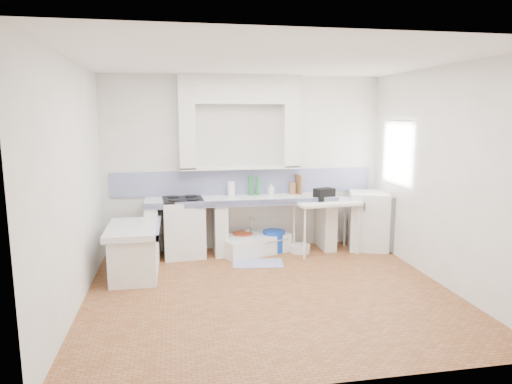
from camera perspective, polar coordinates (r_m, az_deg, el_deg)
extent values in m
plane|color=#985E37|center=(5.78, 1.80, -12.49)|extent=(4.50, 4.50, 0.00)
plane|color=white|center=(5.39, 1.96, 16.27)|extent=(4.50, 4.50, 0.00)
plane|color=white|center=(7.36, -1.38, 3.60)|extent=(4.50, 0.00, 4.50)
plane|color=white|center=(3.51, 8.71, -3.31)|extent=(4.50, 0.00, 4.50)
plane|color=white|center=(5.41, -22.12, 0.66)|extent=(0.00, 4.50, 4.50)
plane|color=white|center=(6.27, 22.42, 1.80)|extent=(0.00, 4.50, 4.50)
cube|color=white|center=(7.19, -2.07, 12.82)|extent=(1.90, 0.25, 0.45)
cube|color=#322010|center=(7.37, 18.67, 4.66)|extent=(0.35, 0.86, 1.06)
cube|color=white|center=(7.28, 17.82, 7.65)|extent=(0.01, 0.84, 0.24)
cube|color=white|center=(7.13, -1.79, -0.99)|extent=(3.00, 0.60, 0.08)
cube|color=navy|center=(6.86, -1.44, -1.42)|extent=(3.00, 0.04, 0.10)
cube|color=white|center=(7.17, -12.95, -4.87)|extent=(0.20, 0.55, 0.82)
cube|color=white|center=(7.19, -4.54, -4.61)|extent=(0.20, 0.55, 0.82)
cube|color=white|center=(7.56, 8.82, -3.98)|extent=(0.20, 0.55, 0.82)
cube|color=white|center=(6.35, -15.17, -4.53)|extent=(0.70, 1.10, 0.08)
cube|color=white|center=(6.44, -15.03, -7.55)|extent=(0.60, 1.00, 0.62)
cube|color=navy|center=(6.33, -12.18, -4.45)|extent=(0.04, 1.10, 0.10)
cube|color=navy|center=(7.39, -1.35, 1.27)|extent=(4.27, 0.03, 0.40)
cube|color=white|center=(7.15, -9.12, -4.52)|extent=(0.66, 0.64, 0.88)
cube|color=white|center=(7.30, -0.33, -6.62)|extent=(1.23, 0.96, 0.26)
cube|color=white|center=(7.31, 8.79, -4.37)|extent=(1.06, 0.66, 0.04)
cube|color=white|center=(7.67, 13.96, -3.50)|extent=(0.76, 0.76, 0.94)
cylinder|color=#B43A16|center=(7.34, -1.68, -6.36)|extent=(0.36, 0.36, 0.31)
cylinder|color=red|center=(7.25, 0.42, -6.83)|extent=(0.31, 0.31, 0.24)
cylinder|color=#0F3FC1|center=(7.36, 2.26, -6.19)|extent=(0.44, 0.44, 0.34)
cylinder|color=white|center=(7.36, 5.59, -7.09)|extent=(0.41, 0.41, 0.12)
cylinder|color=silver|center=(7.45, -1.12, -5.99)|extent=(0.10, 0.10, 0.34)
cylinder|color=silver|center=(7.47, -0.02, -6.08)|extent=(0.09, 0.09, 0.30)
cube|color=black|center=(7.23, 8.59, -0.31)|extent=(0.35, 0.27, 0.20)
cylinder|color=#236D32|center=(7.27, -0.67, 0.82)|extent=(0.09, 0.09, 0.32)
cylinder|color=#236D32|center=(7.29, 0.20, 0.73)|extent=(0.08, 0.08, 0.29)
cube|color=olive|center=(7.42, 4.60, 0.46)|extent=(0.10, 0.08, 0.19)
cube|color=olive|center=(7.44, 5.38, 0.98)|extent=(0.07, 0.23, 0.32)
cylinder|color=white|center=(7.23, -3.16, 0.42)|extent=(0.14, 0.14, 0.24)
imported|color=white|center=(7.34, 1.85, 0.46)|extent=(0.11, 0.11, 0.21)
cube|color=#42489A|center=(6.79, 0.26, -8.99)|extent=(0.79, 0.52, 0.01)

